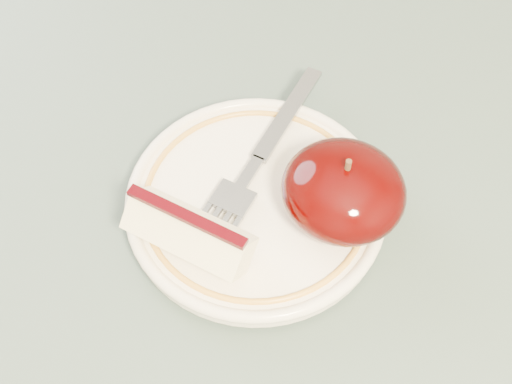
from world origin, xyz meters
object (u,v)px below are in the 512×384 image
at_px(plate, 256,203).
at_px(apple_half, 343,191).
at_px(fork, 258,160).
at_px(table, 260,232).

distance_m(plate, apple_half, 0.07).
height_order(apple_half, fork, apple_half).
bearing_deg(table, fork, -89.32).
relative_size(plate, apple_half, 2.19).
bearing_deg(plate, apple_half, 15.29).
distance_m(table, apple_half, 0.15).
xyz_separation_m(plate, apple_half, (0.06, 0.02, 0.03)).
relative_size(apple_half, fork, 0.46).
bearing_deg(apple_half, plate, -164.71).
bearing_deg(table, plate, -70.43).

